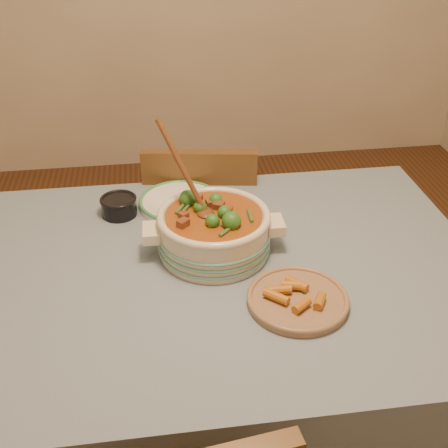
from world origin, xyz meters
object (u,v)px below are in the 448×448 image
dining_table (194,294)px  stew_casserole (214,228)px  white_plate (180,202)px  condiment_bowl (119,205)px  fried_plate (298,298)px  chair_far (203,227)px

dining_table → stew_casserole: (0.07, 0.08, 0.17)m
dining_table → white_plate: white_plate is taller
white_plate → condiment_bowl: (-0.20, -0.03, 0.02)m
stew_casserole → condiment_bowl: size_ratio=2.77×
fried_plate → chair_far: size_ratio=0.37×
condiment_bowl → dining_table: bearing=-57.4°
dining_table → fried_plate: bearing=-35.9°
condiment_bowl → fried_plate: bearing=-47.8°
stew_casserole → white_plate: 0.31m
white_plate → chair_far: size_ratio=0.35×
stew_casserole → chair_far: bearing=88.1°
white_plate → fried_plate: size_ratio=0.95×
chair_far → white_plate: bearing=77.5°
condiment_bowl → white_plate: bearing=9.7°
dining_table → condiment_bowl: condiment_bowl is taller
stew_casserole → condiment_bowl: (-0.28, 0.25, -0.05)m
condiment_bowl → chair_far: 0.51m
dining_table → chair_far: (0.09, 0.61, -0.17)m
dining_table → white_plate: bearing=91.7°
white_plate → chair_far: 0.38m
fried_plate → dining_table: bearing=144.1°
white_plate → fried_plate: bearing=-64.1°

